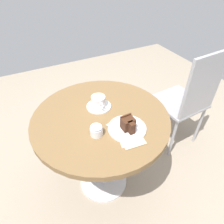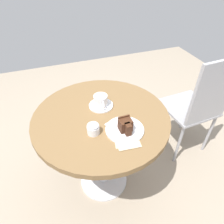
% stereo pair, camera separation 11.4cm
% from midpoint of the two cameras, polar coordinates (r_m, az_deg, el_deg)
% --- Properties ---
extents(ground_plane, '(4.40, 4.40, 0.01)m').
position_cam_midpoint_polar(ground_plane, '(1.72, -0.31, -18.97)').
color(ground_plane, gray).
rests_on(ground_plane, ground).
extents(cafe_table, '(0.81, 0.81, 0.69)m').
position_cam_midpoint_polar(cafe_table, '(1.25, -0.40, -4.89)').
color(cafe_table, brown).
rests_on(cafe_table, ground).
extents(saucer, '(0.15, 0.15, 0.01)m').
position_cam_midpoint_polar(saucer, '(1.25, -0.54, 1.81)').
color(saucer, white).
rests_on(saucer, cafe_table).
extents(coffee_cup, '(0.12, 0.09, 0.07)m').
position_cam_midpoint_polar(coffee_cup, '(1.22, -0.58, 3.25)').
color(coffee_cup, white).
rests_on(coffee_cup, saucer).
extents(teaspoon, '(0.02, 0.11, 0.00)m').
position_cam_midpoint_polar(teaspoon, '(1.21, -1.00, 0.78)').
color(teaspoon, silver).
rests_on(teaspoon, saucer).
extents(cake_plate, '(0.21, 0.21, 0.01)m').
position_cam_midpoint_polar(cake_plate, '(1.09, 6.65, -5.14)').
color(cake_plate, white).
rests_on(cake_plate, cafe_table).
extents(cake_slice, '(0.08, 0.07, 0.07)m').
position_cam_midpoint_polar(cake_slice, '(1.06, 7.02, -3.96)').
color(cake_slice, '#422619').
rests_on(cake_slice, cake_plate).
extents(fork, '(0.15, 0.06, 0.00)m').
position_cam_midpoint_polar(fork, '(1.07, 3.19, -5.08)').
color(fork, silver).
rests_on(fork, cake_plate).
extents(napkin, '(0.16, 0.16, 0.00)m').
position_cam_midpoint_polar(napkin, '(1.05, 7.42, -7.86)').
color(napkin, beige).
rests_on(napkin, cafe_table).
extents(cafe_chair, '(0.40, 0.40, 0.93)m').
position_cam_midpoint_polar(cafe_chair, '(1.69, 25.47, 2.20)').
color(cafe_chair, '#9E9EA3').
rests_on(cafe_chair, ground).
extents(sugar_pot, '(0.07, 0.07, 0.06)m').
position_cam_midpoint_polar(sugar_pot, '(1.05, -2.31, -4.89)').
color(sugar_pot, white).
rests_on(sugar_pot, cafe_table).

